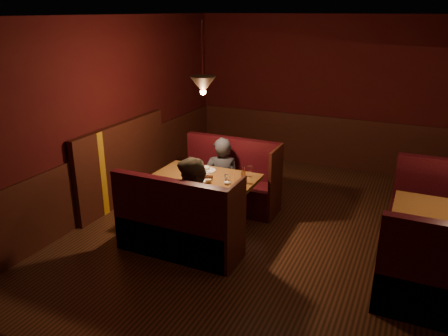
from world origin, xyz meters
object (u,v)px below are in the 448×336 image
at_px(main_table, 206,189).
at_px(main_bench_far, 230,185).
at_px(diner_a, 222,163).
at_px(diner_b, 193,195).
at_px(main_bench_near, 178,230).

height_order(main_table, main_bench_far, main_bench_far).
distance_m(main_table, diner_a, 0.68).
relative_size(main_bench_far, diner_b, 0.99).
bearing_deg(diner_b, main_bench_far, 116.35).
bearing_deg(main_table, diner_a, 94.75).
height_order(main_table, main_bench_near, main_bench_near).
bearing_deg(main_table, main_bench_near, -88.85).
xyz_separation_m(main_table, main_bench_near, (0.02, -0.82, -0.25)).
distance_m(main_bench_near, diner_b, 0.51).
bearing_deg(main_bench_far, main_bench_near, -90.00).
bearing_deg(main_bench_far, main_table, -91.15).
bearing_deg(main_bench_near, main_bench_far, 90.00).
distance_m(main_bench_far, diner_a, 0.45).
distance_m(main_bench_far, main_bench_near, 1.64).
xyz_separation_m(main_bench_far, diner_a, (-0.07, -0.16, 0.41)).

